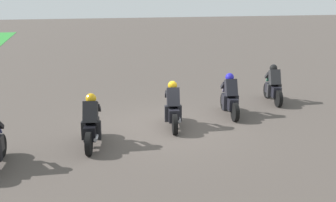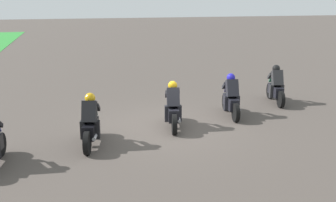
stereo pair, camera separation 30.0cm
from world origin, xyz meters
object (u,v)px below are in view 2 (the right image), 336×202
rider_lane_a (276,87)px  rider_lane_d (91,124)px  rider_lane_b (231,99)px  rider_lane_c (173,109)px

rider_lane_a → rider_lane_d: same height
rider_lane_a → rider_lane_b: same height
rider_lane_a → rider_lane_c: size_ratio=1.00×
rider_lane_c → rider_lane_d: 2.84m
rider_lane_c → rider_lane_b: bearing=-61.7°
rider_lane_a → rider_lane_c: (-2.04, 4.67, 0.00)m
rider_lane_d → rider_lane_c: bearing=-57.4°
rider_lane_a → rider_lane_c: bearing=123.8°
rider_lane_b → rider_lane_d: bearing=116.9°
rider_lane_c → rider_lane_d: (-1.03, 2.65, 0.00)m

